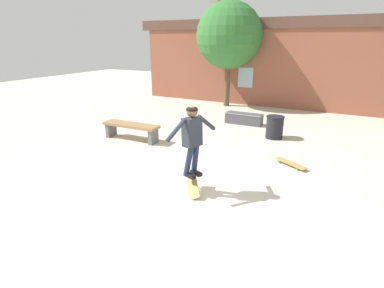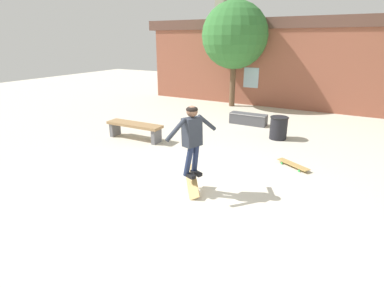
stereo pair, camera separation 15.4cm
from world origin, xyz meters
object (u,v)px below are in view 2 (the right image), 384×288
Objects in this scene: skate_ledge at (248,119)px; tree_left at (235,36)px; park_bench at (135,128)px; skateboard_flipping at (192,181)px; trash_bin at (279,127)px; skater at (192,135)px; skateboard_resting at (293,164)px.

tree_left is at bearing 122.17° from skate_ledge.
tree_left reaches higher than skate_ledge.
skateboard_flipping is at bearing -35.06° from park_bench.
park_bench reaches higher than skate_ledge.
tree_left is at bearing 128.54° from trash_bin.
skater is at bearing -82.80° from skate_ledge.
skate_ledge is 1.79m from trash_bin.
park_bench is 1.32× the size of skater.
skate_ledge is at bearing 139.65° from trash_bin.
tree_left is at bearing 127.69° from skater.
tree_left is 4.31m from skate_ledge.
trash_bin is 0.50× the size of skater.
skateboard_resting is at bearing -55.27° from skate_ledge.
skateboard_flipping is at bearing -93.35° from skateboard_resting.
skateboard_flipping is 0.70× the size of skateboard_resting.
trash_bin reaches higher than skate_ledge.
park_bench is (-0.77, -6.05, -2.71)m from tree_left.
skate_ledge is 1.90× the size of trash_bin.
trash_bin is at bearing 143.16° from skateboard_resting.
tree_left reaches higher than trash_bin.
trash_bin is at bearing -40.58° from skate_ledge.
park_bench is 3.97m from skater.
tree_left reaches higher than skater.
trash_bin is 0.83× the size of skateboard_resting.
park_bench is 1.38× the size of skate_ledge.
tree_left is at bearing 157.02° from skateboard_flipping.
trash_bin is 4.39m from skateboard_flipping.
skateboard_resting is (4.72, 0.15, -0.30)m from park_bench.
skateboard_resting is (1.52, 2.31, -0.18)m from skateboard_flipping.
park_bench is 3.86m from skateboard_flipping.
skate_ledge is at bearing 118.59° from skater.
skater is 3.00m from skateboard_resting.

